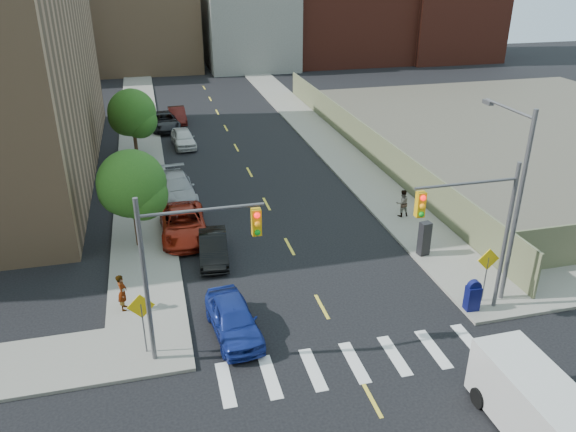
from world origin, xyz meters
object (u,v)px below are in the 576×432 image
parked_car_blue (233,319)px  parked_car_red (183,224)px  pedestrian_west (122,292)px  parked_car_black (213,247)px  parked_car_white (183,138)px  payphone (424,239)px  parked_car_silver (177,188)px  cargo_van (533,404)px  parked_car_maroon (177,115)px  mailbox (473,295)px  pedestrian_east (402,203)px  parked_car_grey (164,121)px

parked_car_blue → parked_car_red: parked_car_red is taller
parked_car_blue → parked_car_red: size_ratio=0.80×
parked_car_blue → pedestrian_west: 5.30m
parked_car_black → parked_car_white: 19.78m
parked_car_black → payphone: size_ratio=2.24×
parked_car_silver → pedestrian_west: size_ratio=3.11×
parked_car_red → cargo_van: (10.00, -17.41, 0.45)m
parked_car_black → parked_car_maroon: 27.30m
mailbox → pedestrian_east: pedestrian_east is taller
parked_car_silver → parked_car_white: bearing=79.0°
parked_car_blue → parked_car_red: (-1.30, 9.68, 0.01)m
parked_car_black → parked_car_grey: parked_car_grey is taller
parked_car_maroon → parked_car_grey: bearing=-125.7°
parked_car_white → payphone: 24.70m
parked_car_white → parked_car_grey: size_ratio=0.80×
parked_car_blue → payphone: size_ratio=2.40×
parked_car_red → parked_car_white: bearing=85.6°
parked_car_silver → payphone: (12.07, -11.09, 0.29)m
parked_car_white → cargo_van: bearing=-79.7°
parked_car_blue → parked_car_maroon: size_ratio=1.01×
parked_car_black → mailbox: mailbox is taller
parked_car_red → cargo_van: size_ratio=1.09×
mailbox → pedestrian_east: bearing=85.6°
parked_car_maroon → parked_car_grey: size_ratio=0.81×
parked_car_blue → parked_car_silver: 15.33m
parked_car_blue → parked_car_white: (0.00, 26.41, -0.02)m
pedestrian_east → parked_car_black: bearing=8.9°
parked_car_black → pedestrian_east: (11.70, 2.29, 0.31)m
parked_car_blue → mailbox: bearing=-11.1°
parked_car_blue → parked_car_white: size_ratio=1.02×
parked_car_black → parked_car_grey: (-1.30, 25.41, 0.07)m
pedestrian_west → pedestrian_east: 17.32m
parked_car_white → mailbox: (10.55, -27.41, 0.13)m
parked_car_grey → pedestrian_west: size_ratio=3.11×
parked_car_white → parked_car_grey: bearing=99.0°
mailbox → payphone: size_ratio=0.80×
cargo_van → pedestrian_west: bearing=140.6°
parked_car_white → parked_car_grey: parked_car_grey is taller
parked_car_silver → parked_car_black: bearing=-85.8°
parked_car_maroon → mailbox: size_ratio=2.97×
parked_car_blue → payphone: bearing=15.6°
parked_car_silver → cargo_van: 25.09m
payphone → pedestrian_east: payphone is taller
parked_car_white → cargo_van: 35.24m
cargo_van → pedestrian_west: size_ratio=2.92×
payphone → pedestrian_east: bearing=69.5°
payphone → pedestrian_west: 15.33m
pedestrian_east → parked_car_silver: bearing=-28.2°
parked_car_silver → parked_car_grey: (0.00, 16.77, -0.03)m
parked_car_silver → mailbox: 20.13m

